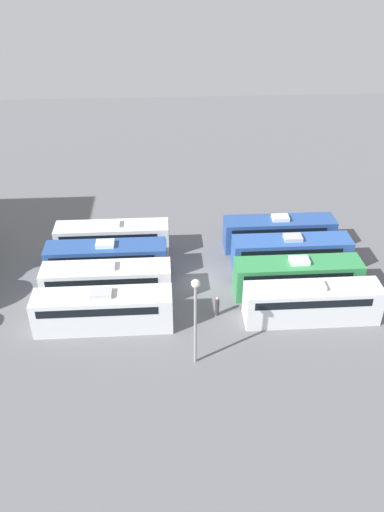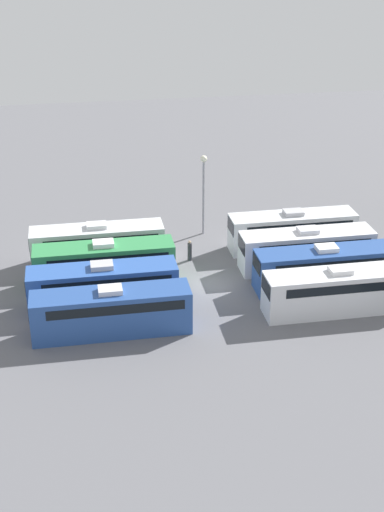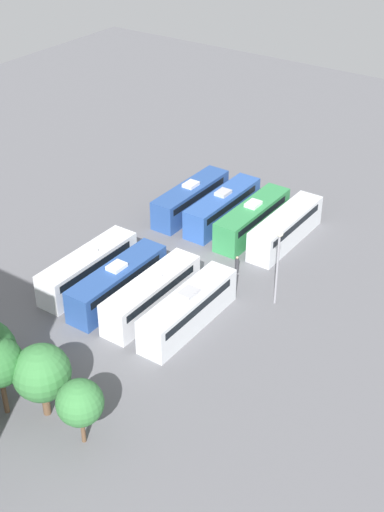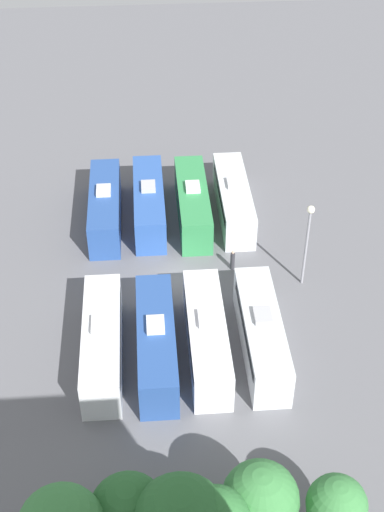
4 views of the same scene
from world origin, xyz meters
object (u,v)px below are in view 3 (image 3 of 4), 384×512
bus_5 (151,294)px  worker_person (237,265)px  bus_1 (252,218)px  bus_3 (191,198)px  tree_1 (42,373)px  bus_2 (223,207)px  bus_7 (88,267)px  tree_0 (80,403)px  bus_0 (286,227)px  light_pole (278,254)px  bus_6 (117,282)px  bus_4 (188,309)px

bus_5 → worker_person: bus_5 is taller
bus_1 → bus_3: (7.54, -0.02, 0.00)m
bus_3 → tree_1: size_ratio=1.85×
bus_2 → bus_7: same height
bus_3 → bus_7: same height
tree_0 → bus_0: bearing=-87.2°
bus_0 → bus_3: (11.12, 0.30, 0.00)m
tree_0 → tree_1: 3.96m
bus_2 → bus_7: 16.89m
bus_5 → light_pole: 11.15m
bus_2 → tree_1: (-4.93, 30.48, 2.06)m
bus_3 → bus_7: (-0.12, 16.17, 0.00)m
bus_2 → tree_1: tree_1 is taller
worker_person → bus_3: bearing=-35.0°
bus_2 → bus_6: 16.78m
bus_5 → bus_6: size_ratio=1.00×
bus_2 → light_pole: light_pole is taller
bus_1 → worker_person: size_ratio=6.09×
bus_4 → worker_person: bus_4 is taller
bus_0 → worker_person: (0.95, 7.41, -0.87)m
bus_1 → tree_1: bearing=92.2°
bus_3 → bus_4: same height
bus_5 → bus_7: bearing=0.2°
bus_1 → bus_3: size_ratio=1.00×
bus_5 → bus_1: bearing=-91.0°
bus_0 → worker_person: size_ratio=6.09×
bus_4 → bus_5: same height
light_pole → tree_1: size_ratio=1.25×
bus_2 → bus_7: (3.66, 16.49, 0.00)m
bus_4 → bus_3: bearing=-55.6°
bus_4 → tree_1: bearing=80.5°
tree_0 → tree_1: (3.92, -0.47, 0.24)m
tree_1 → bus_5: bearing=-84.1°
worker_person → tree_1: tree_1 is taller
bus_3 → bus_7: size_ratio=1.00×
bus_1 → bus_2: 3.78m
bus_7 → light_pole: light_pole is taller
bus_2 → light_pole: (-11.59, 9.57, 3.28)m
bus_0 → light_pole: 10.95m
light_pole → bus_2: bearing=-39.5°
tree_0 → bus_6: bearing=-58.0°
bus_4 → worker_person: bearing=-84.4°
bus_1 → bus_3: bearing=-0.1°
bus_1 → bus_2: same height
light_pole → tree_0: 21.61m
bus_0 → light_pole: bearing=114.0°
tree_0 → bus_1: bearing=-80.6°
bus_3 → tree_1: tree_1 is taller
bus_0 → light_pole: size_ratio=1.48×
bus_4 → bus_6: 7.27m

